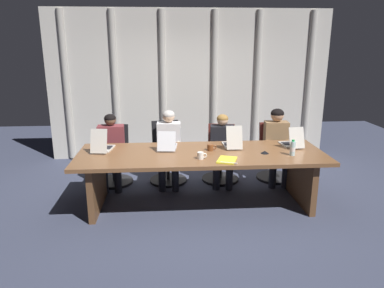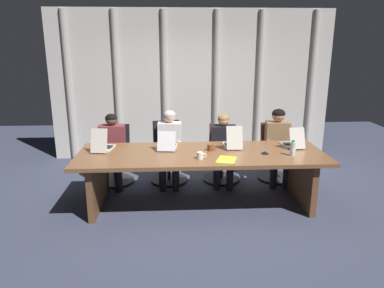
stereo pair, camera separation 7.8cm
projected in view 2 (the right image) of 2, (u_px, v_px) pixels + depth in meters
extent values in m
plane|color=#383D51|center=(201.00, 204.00, 5.07)|extent=(10.63, 10.63, 0.00)
cube|color=brown|center=(201.00, 155.00, 4.88)|extent=(3.32, 1.15, 0.05)
cube|color=black|center=(201.00, 159.00, 4.90)|extent=(2.82, 0.10, 0.06)
cube|color=brown|center=(97.00, 183.00, 4.90)|extent=(0.08, 0.97, 0.71)
cube|color=brown|center=(302.00, 179.00, 5.06)|extent=(0.08, 0.97, 0.71)
cube|color=beige|center=(192.00, 86.00, 6.93)|extent=(5.31, 0.10, 2.80)
cylinder|color=#A39E96|center=(69.00, 87.00, 6.75)|extent=(0.12, 0.12, 2.75)
cylinder|color=#A39E96|center=(117.00, 86.00, 6.80)|extent=(0.12, 0.12, 2.75)
cylinder|color=#A39E96|center=(165.00, 86.00, 6.84)|extent=(0.12, 0.12, 2.75)
cylinder|color=#A39E96|center=(216.00, 86.00, 6.90)|extent=(0.12, 0.12, 2.75)
cylinder|color=#A39E96|center=(259.00, 85.00, 6.94)|extent=(0.12, 0.12, 2.75)
cylinder|color=#A39E96|center=(311.00, 85.00, 7.00)|extent=(0.12, 0.12, 2.75)
cube|color=beige|center=(105.00, 148.00, 5.05)|extent=(0.27, 0.37, 0.02)
cube|color=black|center=(105.00, 147.00, 5.08)|extent=(0.21, 0.21, 0.00)
cube|color=beige|center=(99.00, 141.00, 4.80)|extent=(0.23, 0.13, 0.31)
cube|color=black|center=(99.00, 140.00, 4.81)|extent=(0.21, 0.11, 0.28)
cube|color=#BCBCC1|center=(168.00, 146.00, 5.15)|extent=(0.27, 0.32, 0.02)
cube|color=black|center=(169.00, 145.00, 5.17)|extent=(0.22, 0.18, 0.00)
cube|color=#BCBCC1|center=(167.00, 141.00, 4.91)|extent=(0.26, 0.17, 0.25)
cube|color=black|center=(167.00, 141.00, 4.91)|extent=(0.23, 0.15, 0.22)
cube|color=beige|center=(231.00, 145.00, 5.20)|extent=(0.23, 0.35, 0.02)
cube|color=black|center=(231.00, 144.00, 5.22)|extent=(0.19, 0.19, 0.00)
cube|color=beige|center=(235.00, 138.00, 4.95)|extent=(0.22, 0.10, 0.32)
cube|color=black|center=(235.00, 138.00, 4.95)|extent=(0.20, 0.09, 0.28)
cube|color=beige|center=(290.00, 145.00, 5.22)|extent=(0.25, 0.34, 0.02)
cube|color=black|center=(289.00, 144.00, 5.24)|extent=(0.20, 0.19, 0.00)
cube|color=beige|center=(297.00, 138.00, 4.98)|extent=(0.23, 0.13, 0.29)
cube|color=black|center=(297.00, 138.00, 4.99)|extent=(0.20, 0.11, 0.25)
cube|color=black|center=(114.00, 158.00, 5.78)|extent=(0.51, 0.51, 0.08)
cube|color=black|center=(116.00, 138.00, 5.92)|extent=(0.44, 0.15, 0.47)
cylinder|color=#262628|center=(115.00, 170.00, 5.83)|extent=(0.05, 0.05, 0.33)
cylinder|color=black|center=(116.00, 181.00, 5.88)|extent=(0.60, 0.60, 0.04)
cube|color=black|center=(169.00, 157.00, 5.83)|extent=(0.55, 0.55, 0.08)
cube|color=black|center=(166.00, 136.00, 5.95)|extent=(0.45, 0.19, 0.52)
cylinder|color=#262628|center=(169.00, 169.00, 5.88)|extent=(0.05, 0.05, 0.33)
cylinder|color=black|center=(169.00, 180.00, 5.93)|extent=(0.60, 0.60, 0.04)
cube|color=#511E19|center=(222.00, 156.00, 5.87)|extent=(0.55, 0.55, 0.08)
cube|color=#511E19|center=(222.00, 137.00, 6.01)|extent=(0.44, 0.18, 0.45)
cylinder|color=#262628|center=(221.00, 168.00, 5.93)|extent=(0.05, 0.05, 0.33)
cylinder|color=black|center=(221.00, 179.00, 5.98)|extent=(0.60, 0.60, 0.04)
cube|color=#511E19|center=(277.00, 155.00, 5.92)|extent=(0.51, 0.51, 0.08)
cube|color=#511E19|center=(273.00, 136.00, 6.06)|extent=(0.44, 0.15, 0.46)
cylinder|color=#262628|center=(276.00, 167.00, 5.98)|extent=(0.05, 0.05, 0.33)
cylinder|color=black|center=(276.00, 178.00, 6.03)|extent=(0.60, 0.60, 0.04)
cube|color=brown|center=(112.00, 141.00, 5.68)|extent=(0.41, 0.24, 0.50)
sphere|color=brown|center=(111.00, 119.00, 5.59)|extent=(0.18, 0.18, 0.18)
ellipsoid|color=black|center=(111.00, 118.00, 5.58)|extent=(0.18, 0.18, 0.13)
cylinder|color=brown|center=(123.00, 137.00, 5.68)|extent=(0.08, 0.14, 0.27)
cylinder|color=brown|center=(123.00, 148.00, 5.51)|extent=(0.08, 0.30, 0.06)
cylinder|color=brown|center=(101.00, 138.00, 5.65)|extent=(0.08, 0.14, 0.27)
cylinder|color=brown|center=(100.00, 148.00, 5.48)|extent=(0.08, 0.30, 0.06)
cylinder|color=#262833|center=(119.00, 162.00, 5.58)|extent=(0.15, 0.41, 0.13)
cylinder|color=#262833|center=(119.00, 178.00, 5.46)|extent=(0.11, 0.11, 0.43)
cylinder|color=#262833|center=(106.00, 162.00, 5.55)|extent=(0.15, 0.41, 0.13)
cylinder|color=#262833|center=(105.00, 179.00, 5.44)|extent=(0.11, 0.11, 0.43)
cube|color=silver|center=(170.00, 139.00, 5.73)|extent=(0.38, 0.24, 0.53)
sphere|color=beige|center=(169.00, 116.00, 5.63)|extent=(0.19, 0.19, 0.19)
ellipsoid|color=#B2ADA8|center=(169.00, 115.00, 5.62)|extent=(0.19, 0.19, 0.14)
cylinder|color=silver|center=(179.00, 134.00, 5.71)|extent=(0.08, 0.14, 0.27)
cylinder|color=beige|center=(179.00, 145.00, 5.54)|extent=(0.08, 0.30, 0.06)
cylinder|color=silver|center=(160.00, 134.00, 5.70)|extent=(0.08, 0.14, 0.27)
cylinder|color=beige|center=(159.00, 145.00, 5.53)|extent=(0.08, 0.30, 0.06)
cylinder|color=#262833|center=(176.00, 161.00, 5.61)|extent=(0.15, 0.41, 0.13)
cylinder|color=#262833|center=(176.00, 177.00, 5.49)|extent=(0.11, 0.11, 0.43)
cylinder|color=#262833|center=(163.00, 161.00, 5.61)|extent=(0.15, 0.41, 0.13)
cylinder|color=#262833|center=(163.00, 177.00, 5.49)|extent=(0.11, 0.11, 0.43)
cube|color=black|center=(223.00, 140.00, 5.78)|extent=(0.39, 0.25, 0.47)
sphere|color=beige|center=(223.00, 120.00, 5.69)|extent=(0.18, 0.18, 0.18)
ellipsoid|color=olive|center=(223.00, 119.00, 5.69)|extent=(0.18, 0.18, 0.13)
cylinder|color=black|center=(233.00, 138.00, 5.76)|extent=(0.08, 0.14, 0.27)
cylinder|color=beige|center=(234.00, 148.00, 5.59)|extent=(0.09, 0.30, 0.06)
cylinder|color=black|center=(213.00, 137.00, 5.77)|extent=(0.08, 0.14, 0.27)
cylinder|color=beige|center=(213.00, 148.00, 5.60)|extent=(0.09, 0.30, 0.06)
cylinder|color=#262833|center=(230.00, 160.00, 5.65)|extent=(0.17, 0.41, 0.13)
cylinder|color=#262833|center=(230.00, 176.00, 5.54)|extent=(0.11, 0.11, 0.43)
cylinder|color=#262833|center=(217.00, 160.00, 5.66)|extent=(0.17, 0.41, 0.13)
cylinder|color=#262833|center=(217.00, 176.00, 5.54)|extent=(0.11, 0.11, 0.43)
cube|color=olive|center=(277.00, 138.00, 5.82)|extent=(0.39, 0.25, 0.52)
sphere|color=tan|center=(279.00, 115.00, 5.72)|extent=(0.20, 0.20, 0.20)
ellipsoid|color=black|center=(279.00, 114.00, 5.72)|extent=(0.21, 0.21, 0.15)
cylinder|color=olive|center=(287.00, 134.00, 5.80)|extent=(0.08, 0.14, 0.27)
cylinder|color=tan|center=(290.00, 144.00, 5.63)|extent=(0.09, 0.30, 0.06)
cylinder|color=olive|center=(268.00, 134.00, 5.81)|extent=(0.08, 0.14, 0.27)
cylinder|color=tan|center=(269.00, 144.00, 5.63)|extent=(0.09, 0.30, 0.06)
cylinder|color=#262833|center=(285.00, 159.00, 5.70)|extent=(0.16, 0.41, 0.13)
cylinder|color=#262833|center=(286.00, 175.00, 5.58)|extent=(0.11, 0.11, 0.43)
cylinder|color=#262833|center=(272.00, 159.00, 5.71)|extent=(0.16, 0.41, 0.13)
cylinder|color=#262833|center=(273.00, 175.00, 5.59)|extent=(0.11, 0.11, 0.43)
cylinder|color=silver|center=(293.00, 149.00, 4.71)|extent=(0.07, 0.07, 0.19)
cylinder|color=white|center=(293.00, 150.00, 4.72)|extent=(0.07, 0.07, 0.06)
cylinder|color=green|center=(293.00, 141.00, 4.69)|extent=(0.04, 0.04, 0.02)
cylinder|color=white|center=(200.00, 156.00, 4.60)|extent=(0.08, 0.08, 0.09)
torus|color=white|center=(204.00, 155.00, 4.60)|extent=(0.06, 0.01, 0.06)
cylinder|color=brown|center=(210.00, 148.00, 4.96)|extent=(0.09, 0.09, 0.09)
torus|color=brown|center=(214.00, 147.00, 4.96)|extent=(0.06, 0.01, 0.06)
cone|color=black|center=(265.00, 153.00, 4.82)|extent=(0.11, 0.11, 0.03)
cube|color=yellow|center=(226.00, 160.00, 4.54)|extent=(0.31, 0.36, 0.02)
cylinder|color=silver|center=(228.00, 163.00, 4.40)|extent=(0.20, 0.08, 0.01)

